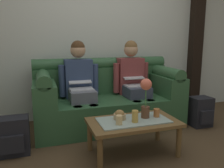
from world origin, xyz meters
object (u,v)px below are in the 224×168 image
object	(u,v)px
person_left	(80,82)
flower_vase	(146,94)
cup_near_left	(119,120)
backpack_left	(12,137)
backpack_right	(201,112)
cup_far_center	(135,116)
coffee_table	(133,125)
snack_bowl	(120,115)
couch	(107,99)
person_right	(133,79)
cup_near_right	(157,113)

from	to	relation	value
person_left	flower_vase	world-z (taller)	person_left
cup_near_left	person_left	bearing A→B (deg)	101.19
backpack_left	backpack_right	size ratio (longest dim) A/B	0.98
cup_far_center	backpack_right	size ratio (longest dim) A/B	0.30
backpack_left	coffee_table	bearing A→B (deg)	-17.10
snack_bowl	cup_far_center	distance (m)	0.18
couch	cup_far_center	xyz separation A→B (m)	(-0.01, -1.03, 0.08)
flower_vase	cup_far_center	xyz separation A→B (m)	(-0.16, -0.10, -0.20)
person_right	person_left	bearing A→B (deg)	179.98
coffee_table	snack_bowl	distance (m)	0.18
couch	coffee_table	size ratio (longest dim) A/B	2.13
couch	person_right	xyz separation A→B (m)	(0.40, -0.00, 0.28)
person_left	flower_vase	bearing A→B (deg)	-59.44
cup_far_center	backpack_right	xyz separation A→B (m)	(1.27, 0.54, -0.24)
backpack_left	backpack_right	distance (m)	2.50
backpack_right	cup_near_left	bearing A→B (deg)	-159.25
couch	cup_near_left	world-z (taller)	couch
cup_near_right	backpack_left	distance (m)	1.59
person_right	backpack_left	bearing A→B (deg)	-160.88
couch	backpack_right	world-z (taller)	couch
coffee_table	flower_vase	distance (m)	0.35
person_left	backpack_right	distance (m)	1.78
flower_vase	backpack_left	bearing A→B (deg)	165.55
flower_vase	cup_near_right	distance (m)	0.25
coffee_table	cup_near_right	size ratio (longest dim) A/B	10.62
couch	backpack_left	distance (m)	1.38
coffee_table	snack_bowl	bearing A→B (deg)	154.88
person_right	cup_near_right	size ratio (longest dim) A/B	13.51
snack_bowl	cup_near_right	bearing A→B (deg)	-6.94
person_left	couch	bearing A→B (deg)	0.38
couch	cup_near_right	bearing A→B (deg)	-73.24
cup_far_center	backpack_left	size ratio (longest dim) A/B	0.30
flower_vase	backpack_right	distance (m)	1.27
cup_near_right	backpack_left	bearing A→B (deg)	166.34
snack_bowl	backpack_left	world-z (taller)	snack_bowl
coffee_table	cup_far_center	bearing A→B (deg)	-99.64
cup_far_center	cup_near_left	bearing A→B (deg)	-176.14
person_right	couch	bearing A→B (deg)	179.58
coffee_table	backpack_right	bearing A→B (deg)	20.27
backpack_right	backpack_left	bearing A→B (deg)	-178.15
coffee_table	backpack_left	distance (m)	1.31
flower_vase	backpack_right	bearing A→B (deg)	21.75
couch	flower_vase	bearing A→B (deg)	-80.77
coffee_table	person_left	bearing A→B (deg)	112.64
cup_near_left	cup_near_right	distance (m)	0.49
couch	flower_vase	xyz separation A→B (m)	(0.15, -0.93, 0.28)
person_right	snack_bowl	world-z (taller)	person_right
flower_vase	cup_near_left	xyz separation A→B (m)	(-0.34, -0.11, -0.21)
cup_near_left	coffee_table	bearing A→B (deg)	23.82
backpack_right	flower_vase	bearing A→B (deg)	-158.25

